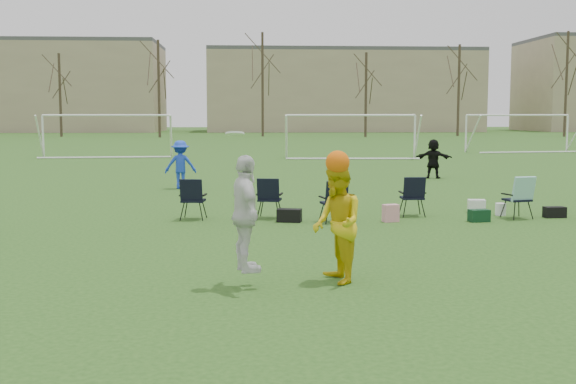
{
  "coord_description": "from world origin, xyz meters",
  "views": [
    {
      "loc": [
        -2.01,
        -8.78,
        2.47
      ],
      "look_at": [
        -1.34,
        2.43,
        1.25
      ],
      "focal_mm": 45.0,
      "sensor_mm": 36.0,
      "label": 1
    }
  ],
  "objects": [
    {
      "name": "ground",
      "position": [
        0.0,
        0.0,
        0.0
      ],
      "size": [
        260.0,
        260.0,
        0.0
      ],
      "primitive_type": "plane",
      "color": "#234A17",
      "rests_on": "ground"
    },
    {
      "name": "fielder_blue",
      "position": [
        -4.14,
        15.24,
        0.8
      ],
      "size": [
        1.06,
        0.65,
        1.59
      ],
      "primitive_type": "imported",
      "rotation": [
        0.0,
        0.0,
        3.2
      ],
      "color": "blue",
      "rests_on": "ground"
    },
    {
      "name": "fielder_black",
      "position": [
        5.24,
        18.56,
        0.76
      ],
      "size": [
        1.47,
        0.92,
        1.51
      ],
      "primitive_type": "imported",
      "rotation": [
        0.0,
        0.0,
        2.77
      ],
      "color": "black",
      "rests_on": "ground"
    },
    {
      "name": "center_contest",
      "position": [
        -1.2,
        1.46,
        0.97
      ],
      "size": [
        2.06,
        1.26,
        2.23
      ],
      "color": "silver",
      "rests_on": "ground"
    },
    {
      "name": "sideline_setup",
      "position": [
        2.34,
        7.94,
        0.54
      ],
      "size": [
        10.59,
        1.98,
        1.85
      ],
      "color": "#103C1B",
      "rests_on": "ground"
    },
    {
      "name": "goal_left",
      "position": [
        -10.0,
        34.0,
        1.92
      ],
      "size": [
        7.39,
        0.76,
        2.46
      ],
      "rotation": [
        0.0,
        0.0,
        0.09
      ],
      "color": "white",
      "rests_on": "ground"
    },
    {
      "name": "goal_mid",
      "position": [
        4.0,
        32.0,
        1.92
      ],
      "size": [
        7.4,
        0.63,
        2.46
      ],
      "rotation": [
        0.0,
        0.0,
        -0.07
      ],
      "color": "white",
      "rests_on": "ground"
    },
    {
      "name": "goal_right",
      "position": [
        16.0,
        38.0,
        1.92
      ],
      "size": [
        7.35,
        1.14,
        2.46
      ],
      "rotation": [
        0.0,
        0.0,
        0.14
      ],
      "color": "white",
      "rests_on": "ground"
    },
    {
      "name": "tree_line",
      "position": [
        0.24,
        69.85,
        5.09
      ],
      "size": [
        110.28,
        3.28,
        11.4
      ],
      "color": "#382B21",
      "rests_on": "ground"
    },
    {
      "name": "building_row",
      "position": [
        6.73,
        96.0,
        5.99
      ],
      "size": [
        126.0,
        16.0,
        13.0
      ],
      "color": "tan",
      "rests_on": "ground"
    }
  ]
}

